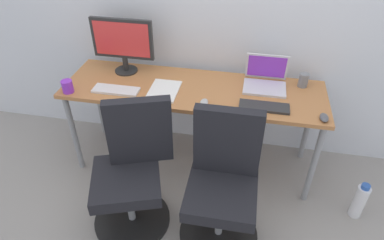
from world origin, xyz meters
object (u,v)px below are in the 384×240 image
(office_chair_left, at_px, (132,174))
(office_chair_right, at_px, (223,186))
(desktop_monitor, at_px, (123,42))
(open_laptop, at_px, (265,79))
(water_bottle_on_floor, at_px, (359,201))
(coffee_mug, at_px, (67,86))

(office_chair_left, relative_size, office_chair_right, 1.00)
(desktop_monitor, bearing_deg, open_laptop, -0.83)
(water_bottle_on_floor, xyz_separation_m, desktop_monitor, (-1.86, 0.48, 0.85))
(office_chair_left, bearing_deg, office_chair_right, 0.33)
(coffee_mug, bearing_deg, open_laptop, 14.59)
(water_bottle_on_floor, height_order, open_laptop, open_laptop)
(office_chair_right, xyz_separation_m, water_bottle_on_floor, (0.96, 0.31, -0.28))
(office_chair_left, xyz_separation_m, desktop_monitor, (-0.29, 0.79, 0.57))
(office_chair_right, bearing_deg, desktop_monitor, 138.68)
(water_bottle_on_floor, relative_size, coffee_mug, 3.37)
(water_bottle_on_floor, xyz_separation_m, coffee_mug, (-2.16, 0.10, 0.64))
(water_bottle_on_floor, relative_size, open_laptop, 1.00)
(office_chair_left, height_order, coffee_mug, office_chair_left)
(open_laptop, bearing_deg, office_chair_left, -136.42)
(office_chair_left, height_order, desktop_monitor, desktop_monitor)
(office_chair_left, height_order, open_laptop, open_laptop)
(office_chair_left, bearing_deg, open_laptop, 43.58)
(desktop_monitor, bearing_deg, office_chair_left, -69.99)
(office_chair_left, xyz_separation_m, coffee_mug, (-0.59, 0.41, 0.37))
(office_chair_right, height_order, desktop_monitor, desktop_monitor)
(office_chair_left, relative_size, open_laptop, 3.03)
(office_chair_left, relative_size, desktop_monitor, 1.96)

